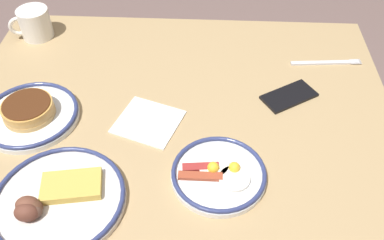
# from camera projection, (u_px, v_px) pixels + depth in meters

# --- Properties ---
(dining_table) EXTENTS (1.13, 0.91, 0.72)m
(dining_table) POSITION_uv_depth(u_px,v_px,m) (176.00, 146.00, 1.16)
(dining_table) COLOR tan
(dining_table) RESTS_ON ground_plane
(plate_near_main) EXTENTS (0.24, 0.24, 0.05)m
(plate_near_main) POSITION_uv_depth(u_px,v_px,m) (30.00, 114.00, 1.05)
(plate_near_main) COLOR white
(plate_near_main) RESTS_ON dining_table
(plate_center_pancakes) EXTENTS (0.28, 0.28, 0.05)m
(plate_center_pancakes) POSITION_uv_depth(u_px,v_px,m) (57.00, 199.00, 0.87)
(plate_center_pancakes) COLOR silver
(plate_center_pancakes) RESTS_ON dining_table
(plate_far_companion) EXTENTS (0.21, 0.21, 0.04)m
(plate_far_companion) POSITION_uv_depth(u_px,v_px,m) (219.00, 174.00, 0.92)
(plate_far_companion) COLOR white
(plate_far_companion) RESTS_ON dining_table
(coffee_mug) EXTENTS (0.12, 0.09, 0.09)m
(coffee_mug) POSITION_uv_depth(u_px,v_px,m) (34.00, 23.00, 1.29)
(coffee_mug) COLOR white
(coffee_mug) RESTS_ON dining_table
(cell_phone) EXTENTS (0.16, 0.14, 0.01)m
(cell_phone) POSITION_uv_depth(u_px,v_px,m) (289.00, 96.00, 1.12)
(cell_phone) COLOR black
(cell_phone) RESTS_ON dining_table
(paper_napkin) EXTENTS (0.19, 0.18, 0.00)m
(paper_napkin) POSITION_uv_depth(u_px,v_px,m) (148.00, 122.00, 1.05)
(paper_napkin) COLOR white
(paper_napkin) RESTS_ON dining_table
(fork_near) EXTENTS (0.21, 0.04, 0.01)m
(fork_near) POSITION_uv_depth(u_px,v_px,m) (326.00, 63.00, 1.22)
(fork_near) COLOR silver
(fork_near) RESTS_ON dining_table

